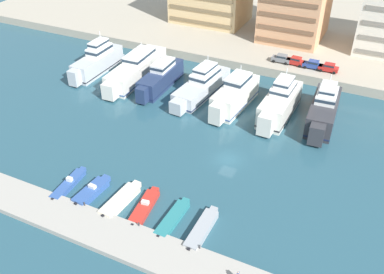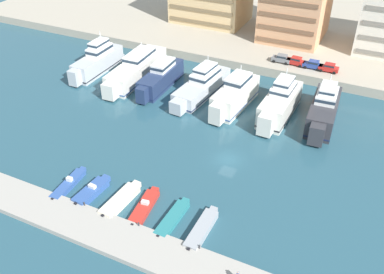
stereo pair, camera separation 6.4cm
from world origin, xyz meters
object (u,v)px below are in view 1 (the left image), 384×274
at_px(motorboat_blue_left, 92,191).
at_px(car_grey_far_left, 281,58).
at_px(yacht_silver_center_left, 202,85).
at_px(yacht_ivory_center_right, 280,103).
at_px(yacht_ivory_left, 136,69).
at_px(yacht_navy_mid_left, 161,78).
at_px(motorboat_blue_far_left, 69,184).
at_px(yacht_charcoal_mid_right, 324,110).
at_px(car_blue_mid_left, 313,64).
at_px(motorboat_grey_center_right, 202,229).
at_px(car_red_left, 296,61).
at_px(motorboat_cream_mid_left, 121,200).
at_px(car_red_center_left, 329,67).
at_px(yacht_silver_far_left, 97,61).
at_px(motorboat_red_center_left, 144,207).
at_px(motorboat_teal_center, 173,218).
at_px(yacht_ivory_center, 235,95).

xyz_separation_m(motorboat_blue_left, car_grey_far_left, (13.13, 51.24, 2.43)).
height_order(yacht_silver_center_left, yacht_ivory_center_right, yacht_ivory_center_right).
xyz_separation_m(yacht_silver_center_left, car_grey_far_left, (11.32, 17.13, 0.95)).
xyz_separation_m(yacht_ivory_left, yacht_silver_center_left, (15.52, -0.27, -0.16)).
xyz_separation_m(yacht_navy_mid_left, motorboat_blue_far_left, (2.93, -33.20, -1.72)).
height_order(yacht_charcoal_mid_right, car_blue_mid_left, yacht_charcoal_mid_right).
relative_size(motorboat_grey_center_right, car_red_left, 1.96).
distance_m(motorboat_cream_mid_left, car_red_center_left, 54.18).
bearing_deg(car_red_left, motorboat_grey_center_right, -88.79).
xyz_separation_m(yacht_charcoal_mid_right, car_red_left, (-9.59, 17.45, 0.42)).
bearing_deg(motorboat_cream_mid_left, yacht_silver_far_left, 129.97).
xyz_separation_m(yacht_ivory_left, motorboat_grey_center_right, (31.05, -34.21, -1.65)).
relative_size(yacht_silver_center_left, yacht_ivory_center_right, 1.17).
distance_m(yacht_charcoal_mid_right, motorboat_red_center_left, 37.60).
distance_m(car_grey_far_left, car_red_center_left, 10.26).
xyz_separation_m(yacht_navy_mid_left, motorboat_teal_center, (19.96, -32.69, -1.78)).
bearing_deg(car_grey_far_left, car_red_left, 1.31).
bearing_deg(yacht_navy_mid_left, yacht_ivory_center, -3.31).
bearing_deg(car_red_center_left, yacht_ivory_center, -126.14).
relative_size(car_blue_mid_left, car_red_center_left, 1.00).
bearing_deg(motorboat_blue_far_left, yacht_silver_center_left, 80.21).
relative_size(yacht_ivory_left, motorboat_red_center_left, 2.72).
height_order(yacht_ivory_left, car_grey_far_left, yacht_ivory_left).
bearing_deg(yacht_silver_far_left, motorboat_blue_left, -55.42).
relative_size(yacht_silver_far_left, motorboat_cream_mid_left, 2.05).
height_order(motorboat_blue_left, motorboat_red_center_left, motorboat_blue_left).
xyz_separation_m(yacht_ivory_left, motorboat_cream_mid_left, (18.46, -34.10, -1.69)).
relative_size(yacht_navy_mid_left, yacht_ivory_center, 1.02).
xyz_separation_m(motorboat_blue_left, motorboat_red_center_left, (8.40, 0.63, -0.17)).
distance_m(yacht_silver_center_left, motorboat_grey_center_right, 37.36).
distance_m(motorboat_red_center_left, car_red_left, 51.35).
bearing_deg(yacht_ivory_center, yacht_charcoal_mid_right, 6.10).
height_order(yacht_ivory_center, motorboat_teal_center, yacht_ivory_center).
xyz_separation_m(yacht_silver_center_left, motorboat_red_center_left, (6.58, -33.48, -1.65)).
height_order(yacht_silver_center_left, yacht_charcoal_mid_right, yacht_charcoal_mid_right).
height_order(yacht_silver_center_left, motorboat_teal_center, yacht_silver_center_left).
bearing_deg(yacht_silver_far_left, yacht_navy_mid_left, -1.52).
bearing_deg(motorboat_red_center_left, motorboat_blue_left, -175.70).
relative_size(yacht_silver_center_left, yacht_ivory_center, 1.20).
height_order(motorboat_blue_far_left, motorboat_blue_left, motorboat_blue_left).
height_order(yacht_charcoal_mid_right, car_grey_far_left, yacht_charcoal_mid_right).
xyz_separation_m(yacht_charcoal_mid_right, motorboat_cream_mid_left, (-21.10, -33.59, -2.06)).
bearing_deg(motorboat_teal_center, yacht_navy_mid_left, 121.41).
distance_m(yacht_ivory_left, yacht_silver_center_left, 15.52).
distance_m(yacht_silver_center_left, car_blue_mid_left, 24.98).
relative_size(yacht_ivory_left, yacht_ivory_center, 1.36).
relative_size(yacht_silver_center_left, motorboat_red_center_left, 2.39).
bearing_deg(yacht_navy_mid_left, yacht_charcoal_mid_right, 1.37).
height_order(yacht_silver_far_left, yacht_silver_center_left, yacht_silver_far_left).
relative_size(yacht_silver_far_left, yacht_navy_mid_left, 1.02).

